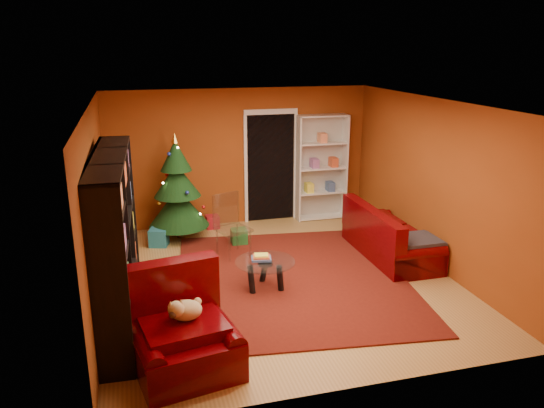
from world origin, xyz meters
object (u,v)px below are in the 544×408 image
object	(u,v)px
rug	(292,279)
media_unit	(115,240)
coffee_table	(265,275)
gift_box_red	(212,222)
christmas_tree	(177,188)
white_bookshelf	(321,168)
dog	(186,310)
gift_box_green	(239,237)
sofa	(391,232)
gift_box_teal	(159,237)
armchair	(184,332)
acrylic_chair	(233,230)

from	to	relation	value
rug	media_unit	distance (m)	2.73
media_unit	coffee_table	world-z (taller)	media_unit
gift_box_red	coffee_table	distance (m)	2.85
christmas_tree	white_bookshelf	bearing A→B (deg)	8.36
media_unit	dog	xyz separation A→B (m)	(0.71, -1.27, -0.40)
gift_box_green	sofa	distance (m)	2.61
white_bookshelf	coffee_table	world-z (taller)	white_bookshelf
media_unit	gift_box_teal	xyz separation A→B (m)	(0.62, 2.49, -0.91)
rug	armchair	xyz separation A→B (m)	(-1.78, -1.88, 0.44)
rug	coffee_table	size ratio (longest dim) A/B	4.56
sofa	coffee_table	xyz separation A→B (m)	(-2.31, -0.67, -0.20)
christmas_tree	coffee_table	bearing A→B (deg)	-68.26
gift_box_red	armchair	xyz separation A→B (m)	(-0.99, -4.50, 0.33)
gift_box_green	rug	bearing A→B (deg)	-74.16
armchair	acrylic_chair	world-z (taller)	acrylic_chair
coffee_table	sofa	bearing A→B (deg)	16.28
coffee_table	gift_box_teal	bearing A→B (deg)	122.33
gift_box_teal	dog	xyz separation A→B (m)	(0.09, -3.76, 0.52)
gift_box_teal	armchair	xyz separation A→B (m)	(0.05, -3.82, 0.30)
sofa	acrylic_chair	size ratio (longest dim) A/B	2.11
white_bookshelf	rug	bearing A→B (deg)	-117.19
white_bookshelf	sofa	world-z (taller)	white_bookshelf
media_unit	coffee_table	bearing A→B (deg)	12.01
gift_box_red	christmas_tree	bearing A→B (deg)	-150.03
armchair	rug	bearing A→B (deg)	35.99
gift_box_green	white_bookshelf	world-z (taller)	white_bookshelf
gift_box_green	white_bookshelf	bearing A→B (deg)	28.33
gift_box_red	armchair	world-z (taller)	armchair
white_bookshelf	sofa	size ratio (longest dim) A/B	1.07
christmas_tree	white_bookshelf	size ratio (longest dim) A/B	0.90
media_unit	gift_box_teal	size ratio (longest dim) A/B	9.14
media_unit	christmas_tree	bearing A→B (deg)	72.52
dog	sofa	xyz separation A→B (m)	(3.58, 2.28, -0.24)
rug	gift_box_red	size ratio (longest dim) A/B	16.05
rug	christmas_tree	size ratio (longest dim) A/B	2.02
gift_box_red	rug	bearing A→B (deg)	-73.29
gift_box_green	coffee_table	world-z (taller)	coffee_table
gift_box_green	sofa	bearing A→B (deg)	-27.16
media_unit	acrylic_chair	size ratio (longest dim) A/B	2.94
media_unit	christmas_tree	world-z (taller)	media_unit
christmas_tree	gift_box_teal	distance (m)	0.92
gift_box_green	christmas_tree	bearing A→B (deg)	148.75
media_unit	white_bookshelf	distance (m)	5.02
gift_box_red	sofa	distance (m)	3.41
media_unit	acrylic_chair	bearing A→B (deg)	45.21
media_unit	gift_box_teal	distance (m)	2.72
white_bookshelf	gift_box_teal	bearing A→B (deg)	-166.77
white_bookshelf	dog	size ratio (longest dim) A/B	5.33
white_bookshelf	acrylic_chair	xyz separation A→B (m)	(-2.08, -1.56, -0.56)
christmas_tree	rug	bearing A→B (deg)	-57.18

